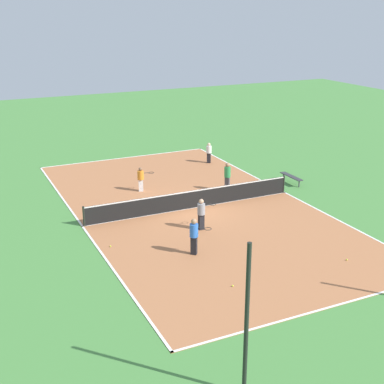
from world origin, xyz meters
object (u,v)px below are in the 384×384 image
(bench, at_px, (291,177))
(player_far_white, at_px, (209,152))
(player_far_green, at_px, (227,175))
(fence_post_back_right, at_px, (247,322))
(player_near_blue, at_px, (194,234))
(tennis_net, at_px, (192,199))
(player_baseline_gray, at_px, (201,212))
(tennis_ball_right_alley, at_px, (110,246))
(player_center_orange, at_px, (141,178))
(tennis_ball_near_net, at_px, (233,286))
(tennis_ball_far_baseline, at_px, (347,260))

(bench, bearing_deg, player_far_white, -157.57)
(bench, distance_m, player_far_green, 4.21)
(bench, height_order, player_far_white, player_far_white)
(fence_post_back_right, bearing_deg, player_near_blue, -106.54)
(player_far_green, bearing_deg, tennis_net, 76.63)
(player_baseline_gray, bearing_deg, tennis_ball_right_alley, 179.13)
(player_center_orange, distance_m, tennis_ball_near_net, 11.88)
(tennis_ball_near_net, xyz_separation_m, tennis_ball_right_alley, (3.11, -5.34, 0.00))
(player_far_green, relative_size, tennis_ball_far_baseline, 24.49)
(fence_post_back_right, bearing_deg, player_far_green, -117.24)
(player_baseline_gray, bearing_deg, tennis_net, 71.83)
(player_center_orange, bearing_deg, player_far_green, -5.57)
(tennis_net, xyz_separation_m, player_near_blue, (2.27, 5.02, 0.41))
(tennis_ball_far_baseline, bearing_deg, player_far_green, -88.70)
(bench, xyz_separation_m, fence_post_back_right, (11.88, 14.65, 1.85))
(tennis_net, distance_m, tennis_ball_far_baseline, 8.87)
(tennis_ball_right_alley, distance_m, fence_post_back_right, 10.80)
(player_far_green, bearing_deg, tennis_ball_far_baseline, 139.46)
(bench, bearing_deg, tennis_net, -79.87)
(player_center_orange, relative_size, fence_post_back_right, 0.31)
(bench, distance_m, fence_post_back_right, 18.95)
(player_far_white, bearing_deg, player_center_orange, 61.12)
(tennis_ball_far_baseline, distance_m, fence_post_back_right, 9.70)
(tennis_net, height_order, player_baseline_gray, player_baseline_gray)
(player_far_green, height_order, player_far_white, player_far_green)
(player_baseline_gray, distance_m, tennis_ball_right_alley, 4.54)
(bench, relative_size, player_near_blue, 1.17)
(tennis_net, relative_size, tennis_ball_far_baseline, 169.02)
(tennis_net, relative_size, tennis_ball_right_alley, 169.02)
(tennis_ball_near_net, height_order, tennis_ball_far_baseline, same)
(tennis_ball_far_baseline, bearing_deg, player_center_orange, -68.70)
(tennis_ball_far_baseline, relative_size, tennis_ball_right_alley, 1.00)
(player_far_green, xyz_separation_m, player_near_blue, (5.23, 6.63, -0.03))
(player_baseline_gray, relative_size, tennis_ball_right_alley, 22.26)
(bench, bearing_deg, tennis_ball_near_net, -44.55)
(tennis_net, distance_m, player_near_blue, 5.53)
(player_far_white, distance_m, tennis_ball_far_baseline, 15.59)
(player_far_green, relative_size, tennis_ball_right_alley, 24.49)
(player_near_blue, bearing_deg, player_far_green, 92.90)
(player_far_white, bearing_deg, player_baseline_gray, 92.16)
(fence_post_back_right, bearing_deg, tennis_ball_right_alley, -87.18)
(player_center_orange, relative_size, tennis_ball_near_net, 20.65)
(player_far_green, height_order, tennis_ball_right_alley, player_far_green)
(player_far_white, distance_m, player_near_blue, 14.09)
(fence_post_back_right, bearing_deg, player_far_white, -114.53)
(player_center_orange, distance_m, tennis_ball_far_baseline, 12.83)
(player_center_orange, bearing_deg, player_far_white, 49.68)
(bench, height_order, player_center_orange, player_center_orange)
(player_far_green, distance_m, tennis_ball_far_baseline, 9.91)
(player_far_green, xyz_separation_m, tennis_ball_near_net, (5.12, 9.77, -0.92))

